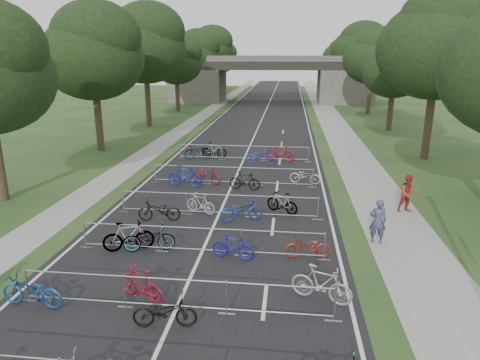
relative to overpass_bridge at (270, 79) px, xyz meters
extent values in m
cube|color=black|center=(0.00, -15.00, -3.53)|extent=(11.00, 140.00, 0.01)
cube|color=gray|center=(8.00, -15.00, -3.53)|extent=(3.00, 140.00, 0.01)
cube|color=gray|center=(-7.50, -15.00, -3.53)|extent=(2.00, 140.00, 0.01)
cube|color=silver|center=(0.00, -15.00, -3.53)|extent=(0.12, 140.00, 0.00)
cube|color=#4E4B46|center=(-11.50, 0.00, -1.03)|extent=(8.00, 8.00, 5.00)
cube|color=#4E4B46|center=(11.50, 0.00, -1.03)|extent=(8.00, 8.00, 5.00)
cube|color=black|center=(0.00, 0.00, 2.07)|extent=(30.00, 8.00, 1.20)
cube|color=#4E4B46|center=(0.00, -3.80, 3.07)|extent=(30.00, 0.40, 0.90)
cube|color=#4E4B46|center=(0.00, 3.80, 3.07)|extent=(30.00, 0.40, 0.90)
cylinder|color=#33261C|center=(-11.50, -37.00, -1.17)|extent=(0.56, 0.56, 4.72)
ellipsoid|color=black|center=(-11.50, -37.00, 3.46)|extent=(7.56, 7.56, 6.20)
sphere|color=black|center=(-10.90, -37.50, 4.97)|extent=(6.05, 6.05, 6.05)
sphere|color=black|center=(-12.00, -36.50, 2.51)|extent=(4.91, 4.91, 4.91)
cylinder|color=#33261C|center=(13.00, -37.00, -0.98)|extent=(0.56, 0.56, 5.11)
ellipsoid|color=black|center=(13.00, -37.00, 4.03)|extent=(8.18, 8.18, 6.70)
sphere|color=black|center=(13.60, -37.50, 5.66)|extent=(6.54, 6.54, 6.54)
sphere|color=black|center=(12.50, -36.50, 3.01)|extent=(5.31, 5.31, 5.31)
cylinder|color=#33261C|center=(-11.50, -25.00, -0.91)|extent=(0.56, 0.56, 5.25)
ellipsoid|color=black|center=(-11.50, -25.00, 4.24)|extent=(8.40, 8.40, 6.89)
sphere|color=black|center=(-10.90, -25.50, 5.92)|extent=(6.72, 6.72, 6.72)
sphere|color=black|center=(-12.00, -24.50, 3.19)|extent=(5.46, 5.46, 5.46)
cylinder|color=#33261C|center=(13.00, -25.00, -1.61)|extent=(0.56, 0.56, 3.85)
ellipsoid|color=black|center=(13.00, -25.00, 2.16)|extent=(6.16, 6.16, 5.05)
sphere|color=black|center=(13.60, -25.50, 3.40)|extent=(4.93, 4.93, 4.93)
sphere|color=black|center=(12.50, -24.50, 1.39)|extent=(4.00, 4.00, 4.00)
cylinder|color=#33261C|center=(-11.50, -13.00, -1.43)|extent=(0.56, 0.56, 4.20)
ellipsoid|color=black|center=(-11.50, -13.00, 2.68)|extent=(6.72, 6.72, 5.51)
sphere|color=black|center=(-10.90, -13.50, 4.03)|extent=(5.38, 5.38, 5.38)
sphere|color=black|center=(-12.00, -12.50, 1.84)|extent=(4.37, 4.37, 4.37)
cylinder|color=#33261C|center=(13.00, -13.00, -1.29)|extent=(0.56, 0.56, 4.48)
ellipsoid|color=black|center=(13.00, -13.00, 3.10)|extent=(7.17, 7.17, 5.88)
sphere|color=black|center=(13.60, -13.50, 4.53)|extent=(5.73, 5.73, 5.73)
sphere|color=black|center=(12.50, -12.50, 2.20)|extent=(4.66, 4.66, 4.66)
cylinder|color=#33261C|center=(-11.50, -1.00, -1.17)|extent=(0.56, 0.56, 4.72)
ellipsoid|color=black|center=(-11.50, -1.00, 3.46)|extent=(7.56, 7.56, 6.20)
sphere|color=black|center=(-10.90, -1.50, 4.97)|extent=(6.05, 6.05, 6.05)
sphere|color=black|center=(-12.00, -0.50, 2.51)|extent=(4.91, 4.91, 4.91)
cylinder|color=#33261C|center=(13.00, -1.00, -0.98)|extent=(0.56, 0.56, 5.11)
ellipsoid|color=black|center=(13.00, -1.00, 4.03)|extent=(8.18, 8.18, 6.70)
sphere|color=black|center=(13.60, -1.50, 5.66)|extent=(6.54, 6.54, 6.54)
sphere|color=black|center=(12.50, -0.50, 3.01)|extent=(5.31, 5.31, 5.31)
cylinder|color=#33261C|center=(-11.50, 11.00, -0.91)|extent=(0.56, 0.56, 5.25)
ellipsoid|color=black|center=(-11.50, 11.00, 4.24)|extent=(8.40, 8.40, 6.89)
sphere|color=black|center=(-10.90, 10.50, 5.92)|extent=(6.72, 6.72, 6.72)
sphere|color=black|center=(-12.00, 11.50, 3.19)|extent=(5.46, 5.46, 5.46)
cylinder|color=#33261C|center=(13.00, 11.00, -1.61)|extent=(0.56, 0.56, 3.85)
ellipsoid|color=black|center=(13.00, 11.00, 2.16)|extent=(6.16, 6.16, 5.05)
sphere|color=black|center=(13.60, 10.50, 3.40)|extent=(4.93, 4.93, 4.93)
sphere|color=black|center=(12.50, 11.50, 1.39)|extent=(4.00, 4.00, 4.00)
cylinder|color=#33261C|center=(-11.50, 23.00, -1.43)|extent=(0.56, 0.56, 4.20)
ellipsoid|color=black|center=(-11.50, 23.00, 2.68)|extent=(6.72, 6.72, 5.51)
sphere|color=black|center=(-10.90, 22.50, 4.03)|extent=(5.38, 5.38, 5.38)
sphere|color=black|center=(-12.00, 23.50, 1.84)|extent=(4.37, 4.37, 4.37)
cylinder|color=#33261C|center=(13.00, 23.00, -1.29)|extent=(0.56, 0.56, 4.48)
ellipsoid|color=black|center=(13.00, 23.00, 3.10)|extent=(7.17, 7.17, 5.88)
sphere|color=black|center=(13.60, 22.50, 4.53)|extent=(5.73, 5.73, 5.73)
sphere|color=black|center=(12.50, 23.50, 2.20)|extent=(4.66, 4.66, 4.66)
cylinder|color=#929499|center=(0.00, -57.80, -2.48)|extent=(9.20, 0.04, 0.04)
cylinder|color=#929499|center=(0.00, -57.80, -3.35)|extent=(9.20, 0.04, 0.04)
cylinder|color=#929499|center=(-4.60, -57.80, -2.98)|extent=(0.05, 0.05, 1.10)
cube|color=#929499|center=(-4.60, -57.80, -3.52)|extent=(0.50, 0.08, 0.03)
cylinder|color=#929499|center=(-1.53, -57.80, -2.98)|extent=(0.05, 0.05, 1.10)
cube|color=#929499|center=(-1.53, -57.80, -3.52)|extent=(0.50, 0.08, 0.03)
cylinder|color=#929499|center=(1.53, -57.80, -2.98)|extent=(0.05, 0.05, 1.10)
cube|color=#929499|center=(1.53, -57.80, -3.52)|extent=(0.50, 0.08, 0.03)
cylinder|color=#929499|center=(4.60, -57.80, -2.98)|extent=(0.05, 0.05, 1.10)
cube|color=#929499|center=(4.60, -57.80, -3.52)|extent=(0.50, 0.08, 0.03)
cylinder|color=#929499|center=(0.00, -54.00, -2.48)|extent=(9.20, 0.04, 0.04)
cylinder|color=#929499|center=(0.00, -54.00, -3.35)|extent=(9.20, 0.04, 0.04)
cylinder|color=#929499|center=(-4.60, -54.00, -2.98)|extent=(0.05, 0.05, 1.10)
cube|color=#929499|center=(-4.60, -54.00, -3.52)|extent=(0.50, 0.08, 0.03)
cylinder|color=#929499|center=(-1.53, -54.00, -2.98)|extent=(0.05, 0.05, 1.10)
cube|color=#929499|center=(-1.53, -54.00, -3.52)|extent=(0.50, 0.08, 0.03)
cylinder|color=#929499|center=(1.53, -54.00, -2.98)|extent=(0.05, 0.05, 1.10)
cube|color=#929499|center=(1.53, -54.00, -3.52)|extent=(0.50, 0.08, 0.03)
cylinder|color=#929499|center=(4.60, -54.00, -2.98)|extent=(0.05, 0.05, 1.10)
cube|color=#929499|center=(4.60, -54.00, -3.52)|extent=(0.50, 0.08, 0.03)
cylinder|color=#929499|center=(0.00, -50.00, -2.48)|extent=(9.20, 0.04, 0.04)
cylinder|color=#929499|center=(0.00, -50.00, -3.35)|extent=(9.20, 0.04, 0.04)
cylinder|color=#929499|center=(-4.60, -50.00, -2.98)|extent=(0.05, 0.05, 1.10)
cube|color=#929499|center=(-4.60, -50.00, -3.52)|extent=(0.50, 0.08, 0.03)
cylinder|color=#929499|center=(-1.53, -50.00, -2.98)|extent=(0.05, 0.05, 1.10)
cube|color=#929499|center=(-1.53, -50.00, -3.52)|extent=(0.50, 0.08, 0.03)
cylinder|color=#929499|center=(1.53, -50.00, -2.98)|extent=(0.05, 0.05, 1.10)
cube|color=#929499|center=(1.53, -50.00, -3.52)|extent=(0.50, 0.08, 0.03)
cylinder|color=#929499|center=(4.60, -50.00, -2.98)|extent=(0.05, 0.05, 1.10)
cube|color=#929499|center=(4.60, -50.00, -3.52)|extent=(0.50, 0.08, 0.03)
cylinder|color=#929499|center=(0.00, -45.00, -2.48)|extent=(9.20, 0.04, 0.04)
cylinder|color=#929499|center=(0.00, -45.00, -3.35)|extent=(9.20, 0.04, 0.04)
cylinder|color=#929499|center=(-4.60, -45.00, -2.98)|extent=(0.05, 0.05, 1.10)
cube|color=#929499|center=(-4.60, -45.00, -3.52)|extent=(0.50, 0.08, 0.03)
cylinder|color=#929499|center=(-1.53, -45.00, -2.98)|extent=(0.05, 0.05, 1.10)
cube|color=#929499|center=(-1.53, -45.00, -3.52)|extent=(0.50, 0.08, 0.03)
cylinder|color=#929499|center=(1.53, -45.00, -2.98)|extent=(0.05, 0.05, 1.10)
cube|color=#929499|center=(1.53, -45.00, -3.52)|extent=(0.50, 0.08, 0.03)
cylinder|color=#929499|center=(4.60, -45.00, -2.98)|extent=(0.05, 0.05, 1.10)
cube|color=#929499|center=(4.60, -45.00, -3.52)|extent=(0.50, 0.08, 0.03)
cylinder|color=#929499|center=(0.00, -39.00, -2.48)|extent=(9.20, 0.04, 0.04)
cylinder|color=#929499|center=(0.00, -39.00, -3.35)|extent=(9.20, 0.04, 0.04)
cylinder|color=#929499|center=(-4.60, -39.00, -2.98)|extent=(0.05, 0.05, 1.10)
cube|color=#929499|center=(-4.60, -39.00, -3.52)|extent=(0.50, 0.08, 0.03)
cylinder|color=#929499|center=(-1.53, -39.00, -2.98)|extent=(0.05, 0.05, 1.10)
cube|color=#929499|center=(-1.53, -39.00, -3.52)|extent=(0.50, 0.08, 0.03)
cylinder|color=#929499|center=(1.53, -39.00, -2.98)|extent=(0.05, 0.05, 1.10)
cube|color=#929499|center=(1.53, -39.00, -3.52)|extent=(0.50, 0.08, 0.03)
cylinder|color=#929499|center=(4.60, -39.00, -2.98)|extent=(0.05, 0.05, 1.10)
cube|color=#929499|center=(4.60, -39.00, -3.52)|extent=(0.50, 0.08, 0.03)
imported|color=navy|center=(-4.30, -58.07, -3.01)|extent=(2.04, 0.85, 1.05)
imported|color=maroon|center=(-1.15, -57.38, -2.98)|extent=(1.88, 1.33, 1.11)
imported|color=black|center=(-0.08, -58.57, -3.06)|extent=(1.85, 0.85, 0.94)
imported|color=#9D9DA4|center=(4.30, -56.77, -2.95)|extent=(2.01, 1.21, 1.17)
imported|color=#929499|center=(-2.82, -54.03, -2.95)|extent=(2.02, 1.23, 1.17)
imported|color=#929499|center=(-2.03, -53.97, -3.01)|extent=(2.08, 1.16, 1.04)
imported|color=navy|center=(1.26, -54.27, -3.04)|extent=(1.70, 0.81, 0.99)
imported|color=#A02517|center=(4.01, -53.89, -3.08)|extent=(1.77, 0.79, 0.90)
imported|color=black|center=(-2.55, -50.93, -3.03)|extent=(1.98, 0.90, 1.00)
imported|color=#AAABB2|center=(-0.90, -49.75, -3.04)|extent=(1.68, 1.09, 0.98)
imported|color=navy|center=(1.14, -50.52, -3.01)|extent=(2.09, 1.34, 1.04)
imported|color=#929499|center=(2.96, -49.26, -3.03)|extent=(1.70, 1.27, 1.02)
imported|color=navy|center=(-2.62, -45.72, -2.90)|extent=(2.18, 1.00, 1.26)
imported|color=maroon|center=(-1.53, -44.80, -3.00)|extent=(2.12, 1.65, 1.07)
imported|color=black|center=(0.82, -45.88, -3.00)|extent=(1.81, 0.72, 1.06)
imported|color=#A0A0A7|center=(4.20, -44.29, -3.06)|extent=(1.88, 0.97, 0.94)
imported|color=#929499|center=(-3.25, -38.95, -3.00)|extent=(2.16, 1.40, 1.07)
imported|color=#929499|center=(-2.21, -38.41, -2.98)|extent=(1.86, 0.63, 1.10)
imported|color=#1C339B|center=(1.30, -39.88, -3.02)|extent=(2.05, 0.96, 1.04)
imported|color=maroon|center=(2.67, -38.93, -2.94)|extent=(2.04, 1.01, 1.18)
imported|color=#3A3B57|center=(6.80, -52.19, -2.62)|extent=(0.68, 0.47, 1.82)
imported|color=maroon|center=(8.92, -48.43, -2.62)|extent=(1.03, 0.89, 1.83)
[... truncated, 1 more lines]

